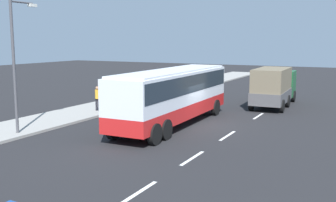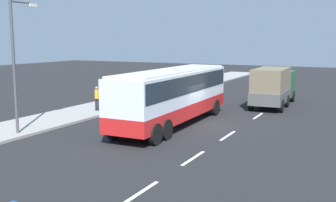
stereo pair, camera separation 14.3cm
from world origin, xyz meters
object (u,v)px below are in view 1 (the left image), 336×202
at_px(cargo_truck, 274,85).
at_px(street_lamp, 16,57).
at_px(pedestrian_near_curb, 145,87).
at_px(coach_bus, 173,91).
at_px(pedestrian_at_crossing, 97,97).

bearing_deg(cargo_truck, street_lamp, 145.69).
relative_size(pedestrian_near_curb, street_lamp, 0.22).
bearing_deg(coach_bus, street_lamp, 132.78).
height_order(cargo_truck, pedestrian_near_curb, cargo_truck).
distance_m(coach_bus, cargo_truck, 10.83).
bearing_deg(pedestrian_near_curb, coach_bus, 16.14).
distance_m(cargo_truck, street_lamp, 19.39).
bearing_deg(street_lamp, pedestrian_near_curb, 3.60).
distance_m(pedestrian_at_crossing, street_lamp, 8.14).
bearing_deg(coach_bus, cargo_truck, -21.86).
bearing_deg(pedestrian_near_curb, street_lamp, -19.39).
xyz_separation_m(pedestrian_near_curb, street_lamp, (-15.19, -0.96, 3.22)).
xyz_separation_m(cargo_truck, street_lamp, (-16.26, 10.24, 2.64)).
xyz_separation_m(coach_bus, cargo_truck, (10.11, -3.84, -0.47)).
bearing_deg(pedestrian_near_curb, cargo_truck, 72.45).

